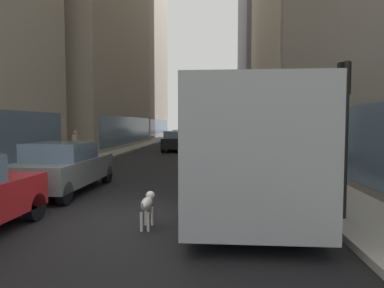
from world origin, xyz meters
TOP-DOWN VIEW (x-y plane):
  - ground_plane at (0.00, 35.00)m, footprint 120.00×120.00m
  - sidewalk_left at (-5.70, 35.00)m, footprint 2.40×110.00m
  - sidewalk_right at (5.70, 35.00)m, footprint 2.40×110.00m
  - building_left_far at (-11.90, 45.37)m, footprint 9.01×22.10m
  - building_right_mid at (11.90, 27.42)m, footprint 10.90×20.99m
  - building_right_far at (11.90, 51.27)m, footprint 11.78×22.00m
  - transit_bus at (2.80, 3.54)m, footprint 2.78×11.53m
  - car_yellow_taxi at (-1.20, 24.51)m, footprint 1.80×4.49m
  - car_black_suv at (-1.20, 19.10)m, footprint 1.78×3.91m
  - car_white_van at (-1.20, 36.31)m, footprint 1.80×4.36m
  - car_grey_wagon at (-2.80, 2.95)m, footprint 1.84×4.31m
  - box_truck at (2.80, 16.89)m, footprint 2.30×7.50m
  - dalmatian_dog at (0.66, -0.50)m, footprint 0.22×0.96m
  - pedestrian_with_handbag at (-5.44, 9.95)m, footprint 0.45×0.34m
  - traffic_light_near at (4.90, 0.12)m, footprint 0.24×0.40m

SIDE VIEW (x-z plane):
  - ground_plane at x=0.00m, z-range 0.00..0.00m
  - sidewalk_left at x=-5.70m, z-range 0.00..0.15m
  - sidewalk_right at x=5.70m, z-range 0.00..0.15m
  - dalmatian_dog at x=0.66m, z-range 0.15..0.87m
  - car_black_suv at x=-1.20m, z-range 0.01..1.63m
  - car_white_van at x=-1.20m, z-range 0.01..1.63m
  - car_grey_wagon at x=-2.80m, z-range 0.01..1.63m
  - car_yellow_taxi at x=-1.20m, z-range 0.01..1.63m
  - pedestrian_with_handbag at x=-5.44m, z-range 0.17..1.86m
  - box_truck at x=2.80m, z-range 0.14..3.19m
  - transit_bus at x=2.80m, z-range 0.25..3.30m
  - traffic_light_near at x=4.90m, z-range 0.74..4.14m
  - building_right_mid at x=11.90m, z-range -0.01..24.08m
  - building_left_far at x=-11.90m, z-range -0.01..31.62m
  - building_right_far at x=11.90m, z-range -0.01..35.92m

